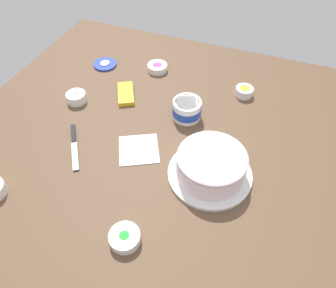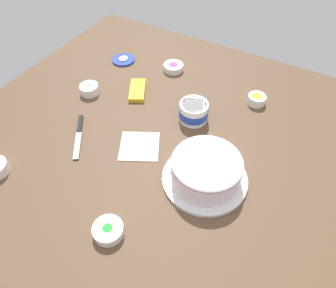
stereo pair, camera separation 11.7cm
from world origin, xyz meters
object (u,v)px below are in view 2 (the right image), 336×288
object	(u,v)px
spreading_knife	(79,132)
sprinkle_bowl_rainbow	(173,67)
frosting_tub	(194,111)
paper_napkin	(139,146)
sprinkle_bowl_pink	(89,89)
sprinkle_bowl_green	(108,230)
frosting_tub_lid	(123,60)
sprinkle_bowl_yellow	(257,99)
frosted_cake	(206,170)
candy_box_lower	(137,90)

from	to	relation	value
spreading_knife	sprinkle_bowl_rainbow	bearing A→B (deg)	167.95
frosting_tub	paper_napkin	world-z (taller)	frosting_tub
paper_napkin	sprinkle_bowl_pink	bearing A→B (deg)	-113.68
frosting_tub	spreading_knife	size ratio (longest dim) A/B	0.59
sprinkle_bowl_green	paper_napkin	xyz separation A→B (m)	(-0.35, -0.11, -0.02)
frosting_tub_lid	spreading_knife	size ratio (longest dim) A/B	0.56
sprinkle_bowl_pink	paper_napkin	distance (m)	0.41
sprinkle_bowl_yellow	sprinkle_bowl_pink	distance (m)	0.75
frosted_cake	spreading_knife	bearing A→B (deg)	-85.58
spreading_knife	sprinkle_bowl_yellow	world-z (taller)	sprinkle_bowl_yellow
frosting_tub_lid	sprinkle_bowl_rainbow	bearing A→B (deg)	101.49
sprinkle_bowl_green	frosting_tub	bearing A→B (deg)	-179.98
sprinkle_bowl_yellow	sprinkle_bowl_rainbow	distance (m)	0.44
paper_napkin	frosting_tub_lid	bearing A→B (deg)	-139.26
paper_napkin	candy_box_lower	bearing A→B (deg)	-145.61
frosting_tub	sprinkle_bowl_green	distance (m)	0.59
sprinkle_bowl_green	sprinkle_bowl_yellow	bearing A→B (deg)	166.46
sprinkle_bowl_rainbow	paper_napkin	xyz separation A→B (m)	(0.51, 0.13, -0.01)
spreading_knife	sprinkle_bowl_green	world-z (taller)	sprinkle_bowl_green
spreading_knife	sprinkle_bowl_yellow	distance (m)	0.77
sprinkle_bowl_yellow	candy_box_lower	bearing A→B (deg)	-68.83
frosting_tub_lid	candy_box_lower	bearing A→B (deg)	48.63
sprinkle_bowl_pink	candy_box_lower	size ratio (longest dim) A/B	0.57
sprinkle_bowl_green	sprinkle_bowl_rainbow	bearing A→B (deg)	-164.30
frosting_tub_lid	sprinkle_bowl_yellow	world-z (taller)	sprinkle_bowl_yellow
sprinkle_bowl_pink	candy_box_lower	bearing A→B (deg)	121.15
frosted_cake	sprinkle_bowl_rainbow	xyz separation A→B (m)	(-0.53, -0.42, -0.04)
sprinkle_bowl_rainbow	sprinkle_bowl_pink	bearing A→B (deg)	-35.58
sprinkle_bowl_rainbow	sprinkle_bowl_pink	size ratio (longest dim) A/B	1.14
sprinkle_bowl_yellow	sprinkle_bowl_rainbow	size ratio (longest dim) A/B	0.81
sprinkle_bowl_yellow	candy_box_lower	world-z (taller)	sprinkle_bowl_yellow
spreading_knife	sprinkle_bowl_yellow	bearing A→B (deg)	133.44
sprinkle_bowl_yellow	sprinkle_bowl_pink	bearing A→B (deg)	-65.96
frosted_cake	candy_box_lower	distance (m)	0.56
sprinkle_bowl_rainbow	frosting_tub_lid	bearing A→B (deg)	-78.51
sprinkle_bowl_pink	sprinkle_bowl_green	xyz separation A→B (m)	(0.51, 0.49, -0.00)
sprinkle_bowl_green	candy_box_lower	bearing A→B (deg)	-154.24
frosting_tub	spreading_knife	xyz separation A→B (m)	(0.30, -0.36, -0.04)
sprinkle_bowl_pink	spreading_knife	bearing A→B (deg)	29.07
frosting_tub	sprinkle_bowl_green	xyz separation A→B (m)	(0.59, 0.00, -0.02)
frosting_tub	sprinkle_bowl_rainbow	distance (m)	0.36
frosted_cake	paper_napkin	world-z (taller)	frosted_cake
sprinkle_bowl_yellow	paper_napkin	world-z (taller)	sprinkle_bowl_yellow
sprinkle_bowl_green	paper_napkin	bearing A→B (deg)	-162.13
sprinkle_bowl_pink	sprinkle_bowl_rainbow	bearing A→B (deg)	144.42
candy_box_lower	paper_napkin	world-z (taller)	candy_box_lower
spreading_knife	candy_box_lower	size ratio (longest dim) A/B	1.36
frosted_cake	frosting_tub	world-z (taller)	frosted_cake
candy_box_lower	paper_napkin	size ratio (longest dim) A/B	1.00
frosted_cake	sprinkle_bowl_yellow	distance (m)	0.49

